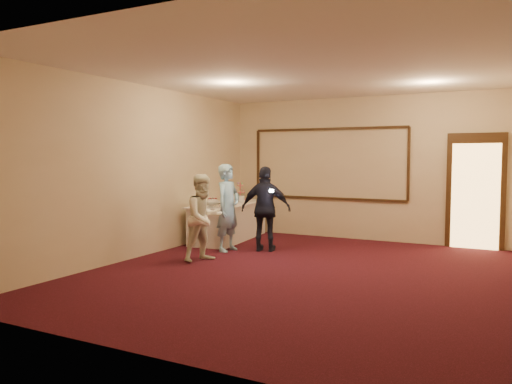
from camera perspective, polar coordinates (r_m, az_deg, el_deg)
floor at (r=7.59m, az=5.18°, el=-9.28°), size 7.00×7.00×0.00m
room_walls at (r=7.39m, az=5.28°, el=6.19°), size 6.04×7.04×3.02m
wall_molding at (r=10.92m, az=8.22°, el=3.22°), size 3.45×0.04×1.55m
doorway at (r=10.34m, az=23.80°, el=-0.00°), size 1.05×0.07×2.20m
buffet_table at (r=10.58m, az=-3.11°, el=-3.35°), size 1.16×2.44×0.77m
pavlova_tray at (r=9.77m, az=-4.97°, el=-1.30°), size 0.44×0.51×0.17m
cupcake_stand at (r=11.43m, az=-1.82°, el=-0.09°), size 0.30×0.30×0.43m
plate_stack_a at (r=10.62m, az=-2.96°, el=-0.80°), size 0.20×0.20×0.16m
plate_stack_b at (r=10.81m, az=-1.77°, el=-0.78°), size 0.17×0.17×0.14m
tart at (r=10.19m, az=-3.46°, el=-1.33°), size 0.26×0.26×0.05m
man at (r=9.25m, az=-3.22°, el=-1.80°), size 0.44×0.62×1.61m
woman at (r=8.40m, az=-5.98°, el=-2.94°), size 0.77×0.86×1.46m
guest at (r=9.22m, az=1.13°, el=-1.94°), size 0.99×0.61×1.57m
camera_flash at (r=8.88m, az=1.77°, el=0.14°), size 0.07×0.04×0.05m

